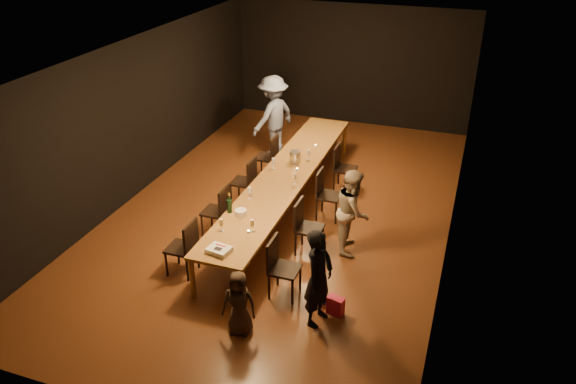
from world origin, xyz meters
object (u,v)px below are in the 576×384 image
(chair_right_0, at_px, (285,269))
(chair_right_1, at_px, (309,228))
(chair_left_0, at_px, (181,247))
(child, at_px, (239,303))
(birthday_cake, at_px, (219,250))
(chair_left_1, at_px, (215,211))
(woman_birthday, at_px, (319,278))
(chair_left_2, at_px, (243,181))
(chair_left_3, at_px, (266,157))
(woman_tan, at_px, (353,211))
(chair_right_3, at_px, (346,168))
(ice_bucket, at_px, (295,157))
(chair_right_2, at_px, (329,195))
(table, at_px, (285,177))
(man_blue, at_px, (273,116))
(champagne_bottle, at_px, (229,203))

(chair_right_0, bearing_deg, chair_right_1, 180.00)
(chair_right_1, height_order, chair_left_0, same)
(child, relative_size, birthday_cake, 2.67)
(chair_left_1, height_order, woman_birthday, woman_birthday)
(chair_right_0, bearing_deg, chair_left_1, -125.22)
(chair_left_2, height_order, chair_left_3, same)
(chair_left_1, distance_m, chair_left_2, 1.20)
(chair_left_3, xyz_separation_m, woman_birthday, (2.32, -3.99, 0.26))
(woman_tan, bearing_deg, chair_right_1, 109.84)
(chair_right_3, relative_size, chair_left_2, 1.00)
(woman_birthday, relative_size, birthday_cake, 4.08)
(chair_right_1, bearing_deg, ice_bucket, -154.23)
(woman_tan, bearing_deg, birthday_cake, 131.73)
(chair_right_2, distance_m, chair_left_2, 1.70)
(chair_right_0, xyz_separation_m, chair_right_2, (0.00, 2.40, 0.00))
(table, distance_m, chair_right_2, 0.88)
(man_blue, height_order, champagne_bottle, man_blue)
(chair_left_3, relative_size, man_blue, 0.51)
(chair_right_2, height_order, chair_left_0, same)
(chair_left_3, distance_m, ice_bucket, 1.15)
(woman_tan, bearing_deg, chair_right_0, 148.93)
(chair_right_3, height_order, chair_left_1, same)
(chair_right_3, relative_size, ice_bucket, 4.04)
(chair_right_1, distance_m, man_blue, 4.17)
(woman_birthday, bearing_deg, man_blue, 37.43)
(chair_right_0, bearing_deg, chair_right_2, 180.00)
(table, xyz_separation_m, child, (0.54, -3.35, -0.23))
(chair_left_0, xyz_separation_m, woman_tan, (2.33, 1.54, 0.26))
(chair_right_3, distance_m, child, 4.56)
(chair_right_2, xyz_separation_m, champagne_bottle, (-1.22, -1.61, 0.46))
(chair_right_1, height_order, champagne_bottle, champagne_bottle)
(chair_left_0, distance_m, champagne_bottle, 1.03)
(chair_left_0, relative_size, woman_tan, 0.64)
(chair_right_0, bearing_deg, ice_bucket, -164.04)
(table, bearing_deg, child, -80.80)
(chair_right_3, bearing_deg, chair_left_3, -90.00)
(birthday_cake, distance_m, ice_bucket, 3.25)
(chair_left_0, relative_size, ice_bucket, 4.04)
(table, bearing_deg, man_blue, 115.30)
(table, bearing_deg, chair_right_1, -54.69)
(chair_right_0, height_order, champagne_bottle, champagne_bottle)
(chair_right_1, distance_m, chair_left_3, 2.94)
(chair_left_0, height_order, chair_left_1, same)
(chair_right_2, relative_size, woman_tan, 0.64)
(chair_right_0, height_order, chair_right_3, same)
(chair_left_1, xyz_separation_m, chair_left_3, (0.00, 2.40, 0.00))
(chair_right_2, bearing_deg, chair_right_3, 180.00)
(table, distance_m, man_blue, 2.70)
(chair_left_2, bearing_deg, birthday_cake, -163.30)
(woman_birthday, height_order, champagne_bottle, woman_birthday)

